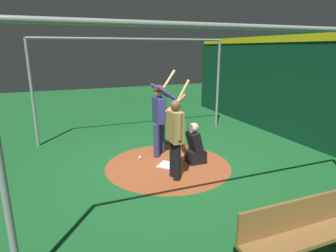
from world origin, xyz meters
TOP-DOWN VIEW (x-y plane):
  - ground_plane at (0.00, 0.00)m, footprint 27.99×27.99m
  - dirt_circle at (0.00, 0.00)m, footprint 2.88×2.88m
  - home_plate at (0.00, 0.00)m, footprint 0.59×0.59m
  - batter at (-0.07, -0.75)m, footprint 0.68×0.49m
  - catcher at (-0.64, 0.05)m, footprint 0.58×0.40m
  - visitor at (0.10, 0.65)m, footprint 0.54×0.50m
  - back_wall at (-4.15, 0.00)m, footprint 0.22×11.99m
  - cage_frame at (0.00, 0.00)m, footprint 5.78×5.36m
  - bench at (-0.39, 3.51)m, footprint 1.80×0.36m
  - baseball_0 at (0.50, -0.62)m, footprint 0.07×0.07m

SIDE VIEW (x-z plane):
  - ground_plane at x=0.00m, z-range 0.00..0.00m
  - dirt_circle at x=0.00m, z-range 0.00..0.01m
  - home_plate at x=0.00m, z-range 0.01..0.02m
  - baseball_0 at x=0.50m, z-range 0.01..0.08m
  - catcher at x=-0.64m, z-range -0.10..0.87m
  - bench at x=-0.39m, z-range 0.02..0.87m
  - visitor at x=0.10m, z-range -0.06..1.97m
  - batter at x=-0.07m, z-range 0.03..2.15m
  - back_wall at x=-4.15m, z-range 0.01..3.06m
  - cage_frame at x=0.00m, z-range 0.60..3.52m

